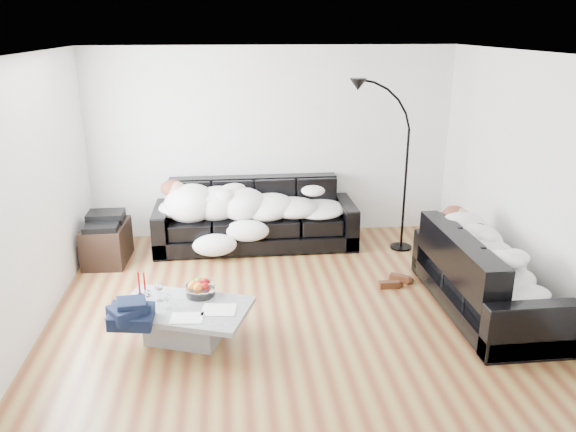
{
  "coord_description": "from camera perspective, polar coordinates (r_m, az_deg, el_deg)",
  "views": [
    {
      "loc": [
        -0.62,
        -5.37,
        2.85
      ],
      "look_at": [
        0.0,
        0.3,
        0.9
      ],
      "focal_mm": 35.0,
      "sensor_mm": 36.0,
      "label": 1
    }
  ],
  "objects": [
    {
      "name": "ground",
      "position": [
        6.11,
        0.31,
        -8.92
      ],
      "size": [
        5.0,
        5.0,
        0.0
      ],
      "primitive_type": "plane",
      "color": "brown",
      "rests_on": "ground"
    },
    {
      "name": "wine_glass_b",
      "position": [
        5.42,
        -14.0,
        -8.14
      ],
      "size": [
        0.08,
        0.08,
        0.17
      ],
      "primitive_type": "cylinder",
      "rotation": [
        0.0,
        0.0,
        -0.2
      ],
      "color": "white",
      "rests_on": "coffee_table"
    },
    {
      "name": "floor_lamp",
      "position": [
        7.41,
        11.87,
        3.9
      ],
      "size": [
        0.74,
        0.36,
        1.97
      ],
      "primitive_type": null,
      "rotation": [
        0.0,
        0.0,
        -0.1
      ],
      "color": "black",
      "rests_on": "ground"
    },
    {
      "name": "wall_left",
      "position": [
        5.9,
        -24.59,
        1.88
      ],
      "size": [
        0.02,
        4.5,
        2.6
      ],
      "primitive_type": "cube",
      "color": "silver",
      "rests_on": "ground"
    },
    {
      "name": "wine_glass_a",
      "position": [
        5.5,
        -12.94,
        -7.52
      ],
      "size": [
        0.1,
        0.1,
        0.19
      ],
      "primitive_type": "cylinder",
      "rotation": [
        0.0,
        0.0,
        0.27
      ],
      "color": "white",
      "rests_on": "coffee_table"
    },
    {
      "name": "wall_right",
      "position": [
        6.4,
        23.19,
        3.32
      ],
      "size": [
        0.02,
        4.5,
        2.6
      ],
      "primitive_type": "cube",
      "color": "silver",
      "rests_on": "ground"
    },
    {
      "name": "candle_right",
      "position": [
        5.61,
        -14.36,
        -6.76
      ],
      "size": [
        0.05,
        0.05,
        0.25
      ],
      "primitive_type": "cylinder",
      "rotation": [
        0.0,
        0.0,
        0.1
      ],
      "color": "maroon",
      "rests_on": "coffee_table"
    },
    {
      "name": "newspaper_a",
      "position": [
        5.28,
        -7.02,
        -9.4
      ],
      "size": [
        0.34,
        0.28,
        0.01
      ],
      "primitive_type": "cube",
      "rotation": [
        0.0,
        0.0,
        -0.13
      ],
      "color": "silver",
      "rests_on": "coffee_table"
    },
    {
      "name": "shoes",
      "position": [
        6.62,
        10.74,
        -6.54
      ],
      "size": [
        0.44,
        0.36,
        0.09
      ],
      "primitive_type": null,
      "rotation": [
        0.0,
        0.0,
        -0.21
      ],
      "color": "#472311",
      "rests_on": "ground"
    },
    {
      "name": "coffee_table",
      "position": [
        5.48,
        -10.51,
        -10.66
      ],
      "size": [
        1.38,
        1.08,
        0.35
      ],
      "primitive_type": "cube",
      "rotation": [
        0.0,
        0.0,
        -0.34
      ],
      "color": "#939699",
      "rests_on": "ground"
    },
    {
      "name": "wine_glass_c",
      "position": [
        5.34,
        -12.12,
        -8.51
      ],
      "size": [
        0.07,
        0.07,
        0.15
      ],
      "primitive_type": "cylinder",
      "rotation": [
        0.0,
        0.0,
        0.08
      ],
      "color": "white",
      "rests_on": "coffee_table"
    },
    {
      "name": "fruit_bowl",
      "position": [
        5.54,
        -8.91,
        -7.15
      ],
      "size": [
        0.33,
        0.33,
        0.17
      ],
      "primitive_type": "cylinder",
      "rotation": [
        0.0,
        0.0,
        -0.18
      ],
      "color": "white",
      "rests_on": "coffee_table"
    },
    {
      "name": "teal_cushion",
      "position": [
        6.58,
        16.99,
        -0.87
      ],
      "size": [
        0.42,
        0.38,
        0.2
      ],
      "primitive_type": "ellipsoid",
      "rotation": [
        0.0,
        0.0,
        0.24
      ],
      "color": "#0C5A3E",
      "rests_on": "sofa_right"
    },
    {
      "name": "sofa_back",
      "position": [
        7.53,
        -3.34,
        0.14
      ],
      "size": [
        2.67,
        0.92,
        0.87
      ],
      "primitive_type": "cube",
      "color": "black",
      "rests_on": "ground"
    },
    {
      "name": "navy_jacket",
      "position": [
        5.18,
        -16.08,
        -8.47
      ],
      "size": [
        0.49,
        0.44,
        0.2
      ],
      "primitive_type": null,
      "rotation": [
        0.0,
        0.0,
        0.31
      ],
      "color": "black",
      "rests_on": "coffee_table"
    },
    {
      "name": "newspaper_b",
      "position": [
        5.19,
        -10.24,
        -10.13
      ],
      "size": [
        0.31,
        0.23,
        0.01
      ],
      "primitive_type": "cube",
      "rotation": [
        0.0,
        0.0,
        -0.09
      ],
      "color": "silver",
      "rests_on": "coffee_table"
    },
    {
      "name": "sofa_right",
      "position": [
        6.19,
        19.46,
        -5.48
      ],
      "size": [
        0.87,
        2.04,
        0.83
      ],
      "primitive_type": "cube",
      "rotation": [
        0.0,
        0.0,
        1.57
      ],
      "color": "black",
      "rests_on": "ground"
    },
    {
      "name": "sleeper_right",
      "position": [
        6.1,
        19.69,
        -3.59
      ],
      "size": [
        0.74,
        1.75,
        0.43
      ],
      "primitive_type": null,
      "rotation": [
        0.0,
        0.0,
        1.57
      ],
      "color": "white",
      "rests_on": "sofa_right"
    },
    {
      "name": "sleeper_back",
      "position": [
        7.42,
        -3.35,
        1.55
      ],
      "size": [
        2.26,
        0.78,
        0.45
      ],
      "primitive_type": null,
      "color": "white",
      "rests_on": "sofa_back"
    },
    {
      "name": "wall_back",
      "position": [
        7.8,
        -1.58,
        7.4
      ],
      "size": [
        5.0,
        0.02,
        2.6
      ],
      "primitive_type": "cube",
      "color": "silver",
      "rests_on": "ground"
    },
    {
      "name": "candle_left",
      "position": [
        5.63,
        -14.89,
        -6.71
      ],
      "size": [
        0.05,
        0.05,
        0.25
      ],
      "primitive_type": "cylinder",
      "rotation": [
        0.0,
        0.0,
        -0.12
      ],
      "color": "maroon",
      "rests_on": "coffee_table"
    },
    {
      "name": "ceiling",
      "position": [
        5.41,
        0.36,
        16.22
      ],
      "size": [
        5.0,
        5.0,
        0.0
      ],
      "primitive_type": "plane",
      "color": "white",
      "rests_on": "ground"
    },
    {
      "name": "stereo",
      "position": [
        7.31,
        -18.16,
        -0.34
      ],
      "size": [
        0.44,
        0.34,
        0.13
      ],
      "primitive_type": "cube",
      "rotation": [
        0.0,
        0.0,
        0.0
      ],
      "color": "black",
      "rests_on": "av_cabinet"
    },
    {
      "name": "av_cabinet",
      "position": [
        7.42,
        -17.92,
        -2.63
      ],
      "size": [
        0.53,
        0.75,
        0.5
      ],
      "primitive_type": "cube",
      "rotation": [
        0.0,
        0.0,
        -0.05
      ],
      "color": "black",
      "rests_on": "ground"
    }
  ]
}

